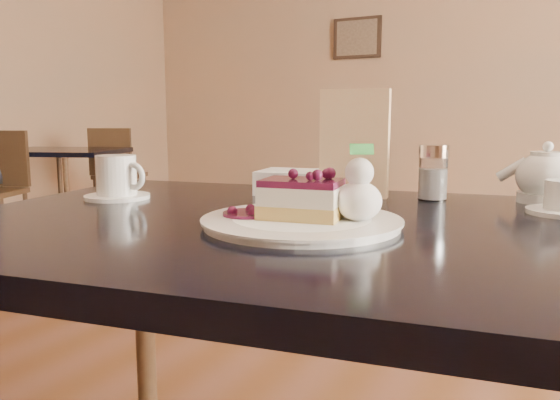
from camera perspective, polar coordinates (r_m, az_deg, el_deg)
The scene contains 11 objects.
main_table at distance 0.90m, azimuth 3.14°, elevation -7.06°, with size 1.32×0.99×0.75m.
dessert_plate at distance 0.84m, azimuth 2.26°, elevation -2.34°, with size 0.30×0.30×0.01m, color white.
cheesecake_slice at distance 0.83m, azimuth 2.27°, elevation 0.08°, with size 0.13×0.10×0.06m.
whipped_cream at distance 0.82m, azimuth 8.22°, elevation -0.10°, with size 0.07×0.07×0.06m.
berry_sauce at distance 0.86m, azimuth -3.33°, elevation -1.45°, with size 0.08×0.08×0.01m, color #31081C.
coffee_set at distance 1.16m, azimuth -16.62°, elevation 2.07°, with size 0.14×0.13×0.09m.
tea_set at distance 1.15m, azimuth 26.24°, elevation 1.69°, with size 0.20×0.24×0.11m.
menu_card at distance 1.14m, azimuth 7.78°, elevation 5.86°, with size 0.14×0.03×0.22m, color beige.
sugar_shaker at distance 1.13m, azimuth 15.71°, elevation 2.85°, with size 0.06×0.06×0.11m.
napkin_stack at distance 1.19m, azimuth 0.88°, elevation 1.92°, with size 0.12×0.12×0.05m, color white.
bg_table_far_left at distance 4.67m, azimuth -21.50°, elevation -2.46°, with size 1.08×1.61×1.07m.
Camera 1 is at (0.48, -0.39, 0.92)m, focal length 35.00 mm.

